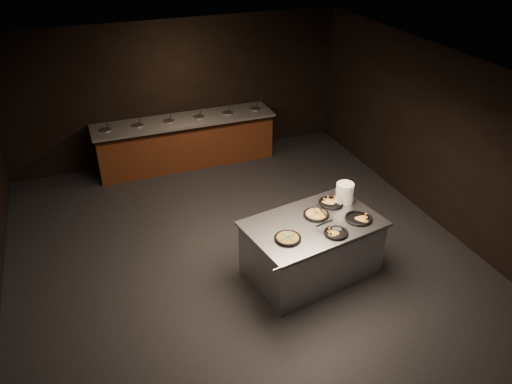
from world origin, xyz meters
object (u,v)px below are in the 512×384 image
(serving_counter, at_px, (312,250))
(plate_stack, at_px, (345,193))
(pan_cheese_whole, at_px, (316,214))
(pan_veggie_whole, at_px, (288,238))

(serving_counter, relative_size, plate_stack, 6.70)
(pan_cheese_whole, bearing_deg, pan_veggie_whole, -148.53)
(plate_stack, distance_m, pan_cheese_whole, 0.61)
(serving_counter, relative_size, pan_cheese_whole, 5.53)
(serving_counter, xyz_separation_m, plate_stack, (0.68, 0.34, 0.63))
(pan_veggie_whole, bearing_deg, plate_stack, 25.69)
(plate_stack, relative_size, pan_veggie_whole, 0.84)
(plate_stack, xyz_separation_m, pan_veggie_whole, (-1.19, -0.57, -0.14))
(pan_veggie_whole, height_order, pan_cheese_whole, same)
(serving_counter, bearing_deg, pan_cheese_whole, 41.72)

